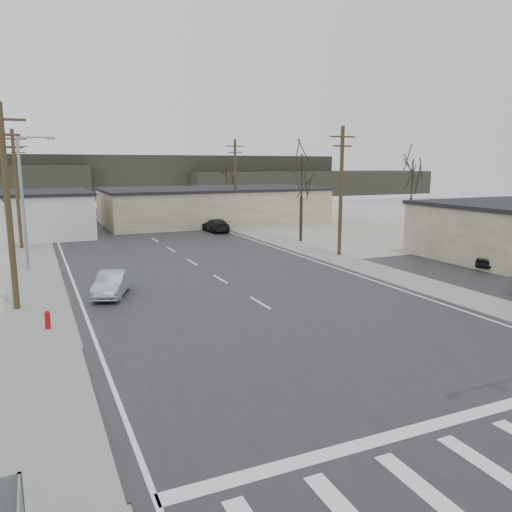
{
  "coord_description": "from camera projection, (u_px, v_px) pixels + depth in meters",
  "views": [
    {
      "loc": [
        -10.46,
        -14.76,
        7.13
      ],
      "look_at": [
        -0.37,
        7.68,
        2.6
      ],
      "focal_mm": 35.0,
      "sensor_mm": 36.0,
      "label": 1
    }
  ],
  "objects": [
    {
      "name": "car_parked_dark_a",
      "position": [
        495.0,
        259.0,
        34.5
      ],
      "size": [
        3.92,
        2.59,
        1.24
      ],
      "primitive_type": "imported",
      "rotation": [
        0.0,
        0.0,
        1.91
      ],
      "color": "black",
      "rests_on": "parking_lot"
    },
    {
      "name": "sidewalk_right",
      "position": [
        316.0,
        252.0,
        40.96
      ],
      "size": [
        3.0,
        90.0,
        0.06
      ],
      "primitive_type": "cube",
      "color": "gray",
      "rests_on": "ground"
    },
    {
      "name": "fire_hydrant",
      "position": [
        48.0,
        320.0,
        21.73
      ],
      "size": [
        0.24,
        0.24,
        0.87
      ],
      "color": "#A50C0C",
      "rests_on": "ground"
    },
    {
      "name": "upole_right_a",
      "position": [
        341.0,
        189.0,
        38.59
      ],
      "size": [
        2.2,
        0.3,
        10.0
      ],
      "color": "#4E3D24",
      "rests_on": "ground"
    },
    {
      "name": "ground",
      "position": [
        349.0,
        357.0,
        18.75
      ],
      "size": [
        140.0,
        140.0,
        0.0
      ],
      "primitive_type": "plane",
      "color": "silver",
      "rests_on": "ground"
    },
    {
      "name": "tree_lot",
      "position": [
        412.0,
        181.0,
        46.34
      ],
      "size": [
        3.52,
        3.52,
        7.84
      ],
      "color": "#2F261D",
      "rests_on": "ground"
    },
    {
      "name": "tree_right_mid",
      "position": [
        302.0,
        177.0,
        46.04
      ],
      "size": [
        3.74,
        3.74,
        8.33
      ],
      "color": "#2F261D",
      "rests_on": "ground"
    },
    {
      "name": "building_right_far",
      "position": [
        212.0,
        205.0,
        61.86
      ],
      "size": [
        26.3,
        14.3,
        4.3
      ],
      "color": "beige",
      "rests_on": "ground"
    },
    {
      "name": "hill_center",
      "position": [
        156.0,
        176.0,
        110.09
      ],
      "size": [
        80.0,
        18.0,
        9.0
      ],
      "primitive_type": "cube",
      "color": "#333026",
      "rests_on": "ground"
    },
    {
      "name": "sedan_crossing",
      "position": [
        112.0,
        284.0,
        27.24
      ],
      "size": [
        2.76,
        4.28,
        1.33
      ],
      "primitive_type": "imported",
      "rotation": [
        0.0,
        0.0,
        -0.36
      ],
      "color": "gray",
      "rests_on": "main_road"
    },
    {
      "name": "car_far_b",
      "position": [
        62.0,
        210.0,
        70.22
      ],
      "size": [
        1.79,
        4.39,
        1.49
      ],
      "primitive_type": "imported",
      "rotation": [
        0.0,
        0.0,
        -0.01
      ],
      "color": "black",
      "rests_on": "main_road"
    },
    {
      "name": "sidewalk_left",
      "position": [
        35.0,
        275.0,
        32.41
      ],
      "size": [
        3.0,
        90.0,
        0.06
      ],
      "primitive_type": "cube",
      "color": "gray",
      "rests_on": "ground"
    },
    {
      "name": "upole_left_d",
      "position": [
        20.0,
        180.0,
        59.8
      ],
      "size": [
        2.2,
        0.3,
        10.0
      ],
      "color": "#4E3D24",
      "rests_on": "ground"
    },
    {
      "name": "main_road",
      "position": [
        215.0,
        276.0,
        32.2
      ],
      "size": [
        18.0,
        110.0,
        0.05
      ],
      "primitive_type": "cube",
      "color": "#242426",
      "rests_on": "ground"
    },
    {
      "name": "upole_left_b",
      "position": [
        8.0,
        205.0,
        23.93
      ],
      "size": [
        2.2,
        0.3,
        10.0
      ],
      "color": "#4E3D24",
      "rests_on": "ground"
    },
    {
      "name": "upole_right_b",
      "position": [
        235.0,
        181.0,
        58.32
      ],
      "size": [
        2.2,
        0.3,
        10.0
      ],
      "color": "#4E3D24",
      "rests_on": "ground"
    },
    {
      "name": "streetlight_main",
      "position": [
        25.0,
        195.0,
        33.2
      ],
      "size": [
        2.4,
        0.25,
        9.0
      ],
      "color": "gray",
      "rests_on": "ground"
    },
    {
      "name": "hill_right",
      "position": [
        307.0,
        183.0,
        119.14
      ],
      "size": [
        60.0,
        18.0,
        5.5
      ],
      "primitive_type": "cube",
      "color": "#333026",
      "rests_on": "ground"
    },
    {
      "name": "upole_left_c",
      "position": [
        17.0,
        187.0,
        41.86
      ],
      "size": [
        2.2,
        0.3,
        10.0
      ],
      "color": "#4E3D24",
      "rests_on": "ground"
    },
    {
      "name": "car_far_a",
      "position": [
        216.0,
        225.0,
        53.17
      ],
      "size": [
        1.99,
        4.75,
        1.37
      ],
      "primitive_type": "imported",
      "rotation": [
        0.0,
        0.0,
        3.16
      ],
      "color": "black",
      "rests_on": "main_road"
    },
    {
      "name": "cross_road",
      "position": [
        349.0,
        356.0,
        18.75
      ],
      "size": [
        90.0,
        10.0,
        0.04
      ],
      "primitive_type": "cube",
      "color": "#242426",
      "rests_on": "ground"
    },
    {
      "name": "tree_right_far",
      "position": [
        227.0,
        175.0,
        70.43
      ],
      "size": [
        3.52,
        3.52,
        7.84
      ],
      "color": "#2F261D",
      "rests_on": "ground"
    }
  ]
}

